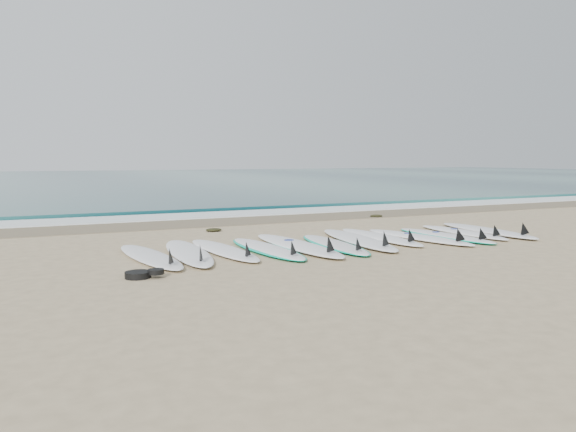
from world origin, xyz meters
name	(u,v)px	position (x,y,z in m)	size (l,w,h in m)	color
ground	(343,244)	(0.00, 0.00, 0.00)	(120.00, 120.00, 0.00)	tan
ocean	(98,179)	(0.00, 32.50, 0.01)	(120.00, 55.00, 0.03)	#205758
wet_sand_band	(253,220)	(0.00, 4.10, 0.01)	(120.00, 1.80, 0.01)	brown
foam_band	(232,214)	(0.00, 5.50, 0.02)	(120.00, 1.40, 0.04)	silver
wave_crest	(214,208)	(0.00, 7.00, 0.05)	(120.00, 1.00, 0.10)	#205758
surfboard_0	(151,256)	(-3.31, -0.10, 0.05)	(0.75, 2.51, 0.32)	white
surfboard_1	(189,252)	(-2.72, -0.03, 0.06)	(0.80, 2.69, 0.34)	white
surfboard_2	(225,250)	(-2.15, -0.01, 0.05)	(0.66, 2.48, 0.31)	white
surfboard_3	(268,248)	(-1.48, -0.15, 0.05)	(0.66, 2.47, 0.31)	white
surfboard_4	(299,245)	(-0.91, -0.13, 0.06)	(0.65, 2.85, 0.36)	white
surfboard_5	(335,244)	(-0.29, -0.24, 0.05)	(0.81, 2.43, 0.30)	silver
surfboard_6	(359,239)	(0.32, -0.03, 0.06)	(0.99, 2.89, 0.36)	white
surfboard_7	(382,237)	(0.89, 0.11, 0.06)	(0.57, 2.52, 0.32)	white
surfboard_8	(421,237)	(1.52, -0.20, 0.06)	(0.89, 2.58, 0.32)	white
surfboard_9	(446,235)	(2.11, -0.21, 0.04)	(0.74, 2.39, 0.30)	white
surfboard_10	(464,232)	(2.73, -0.03, 0.05)	(0.54, 2.37, 0.30)	white
surfboard_11	(489,230)	(3.32, -0.07, 0.06)	(0.75, 2.69, 0.34)	white
seaweed_near	(214,230)	(-1.48, 2.55, 0.03)	(0.33, 0.25, 0.06)	black
seaweed_far	(376,216)	(3.05, 3.40, 0.03)	(0.33, 0.26, 0.06)	black
leash_coil	(142,274)	(-3.67, -1.30, 0.05)	(0.46, 0.36, 0.11)	black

